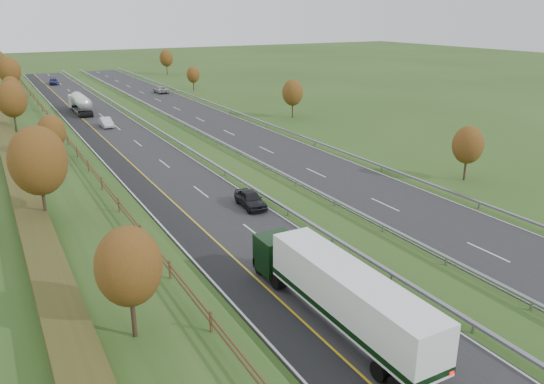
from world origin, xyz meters
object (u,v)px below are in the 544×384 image
Objects in this scene: car_silver_mid at (106,122)px; car_small_far at (54,81)px; road_tanker at (80,103)px; car_oncoming at (161,90)px; car_dark_near at (250,199)px; box_lorry at (338,292)px.

car_silver_mid is 0.90× the size of car_small_far.
car_oncoming is at bearing 40.41° from road_tanker.
car_dark_near reaches higher than car_oncoming.
car_dark_near is 103.07m from car_small_far.
box_lorry reaches higher than car_dark_near.
car_silver_mid is at bearing 60.47° from car_oncoming.
car_oncoming is (19.23, -27.15, 0.00)m from car_small_far.
road_tanker is at bearing 94.06° from car_silver_mid.
road_tanker is at bearing 90.47° from box_lorry.
road_tanker is at bearing 41.64° from car_oncoming.
box_lorry is at bearing -91.40° from car_silver_mid.
car_dark_near is 1.02× the size of car_silver_mid.
car_dark_near is at bearing 79.89° from car_oncoming.
road_tanker reaches higher than car_dark_near.
car_silver_mid is at bearing -85.10° from road_tanker.
car_oncoming is (19.09, 32.09, -0.01)m from car_silver_mid.
box_lorry is 98.17m from car_oncoming.
car_small_far is at bearing 88.55° from road_tanker.
box_lorry is 1.45× the size of road_tanker.
box_lorry is 78.83m from road_tanker.
car_dark_near is 0.88× the size of car_oncoming.
car_oncoming is at bearing 58.41° from car_silver_mid.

